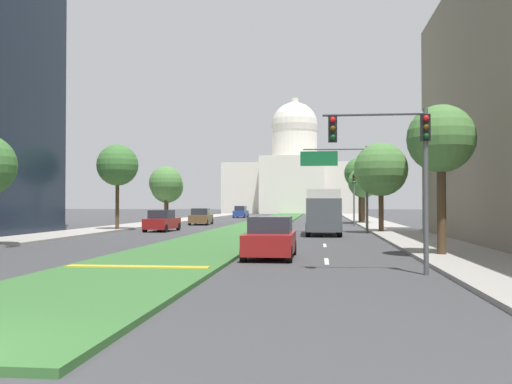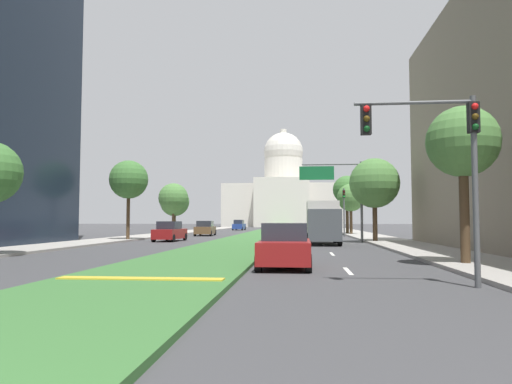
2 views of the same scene
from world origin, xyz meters
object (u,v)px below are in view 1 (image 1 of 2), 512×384
Objects in this scene: sedan_lead_stopped at (270,239)px; sedan_distant at (201,217)px; capitol_building at (294,178)px; street_tree_right_near at (441,140)px; street_tree_left_distant at (167,187)px; street_tree_right_mid at (381,170)px; sedan_very_far at (241,212)px; overhead_guide_sign at (342,171)px; street_tree_right_far at (364,183)px; sedan_far_horizon at (324,214)px; street_tree_right_distant at (360,174)px; street_tree_left_mid at (117,165)px; street_tree_left_far at (166,183)px; sedan_midblock at (162,221)px; traffic_light_near_right at (398,154)px; traffic_light_far_right at (354,192)px; box_truck_delivery at (324,211)px.

sedan_lead_stopped is 0.86× the size of sedan_distant.
street_tree_right_near is (10.89, -108.58, -3.32)m from capitol_building.
street_tree_left_distant reaches higher than sedan_distant.
street_tree_right_mid is 1.52× the size of sedan_very_far.
overhead_guide_sign reaches higher than street_tree_right_far.
street_tree_right_distant is at bearing -57.51° from sedan_far_horizon.
street_tree_right_mid is 46.59m from sedan_very_far.
street_tree_left_mid is 17.35m from street_tree_left_far.
street_tree_right_distant reaches higher than sedan_midblock.
street_tree_left_mid is 1.14× the size of street_tree_right_far.
capitol_building is at bearing 98.47° from street_tree_right_far.
capitol_building is at bearing 82.37° from sedan_very_far.
sedan_lead_stopped is at bearing 132.66° from traffic_light_near_right.
sedan_very_far is at bearing 89.55° from sedan_midblock.
street_tree_left_distant is 0.81× the size of street_tree_right_distant.
street_tree_right_near reaches higher than sedan_very_far.
street_tree_right_far is (1.35, 5.72, 1.12)m from traffic_light_far_right.
sedan_far_horizon is (12.78, 12.45, 0.06)m from sedan_distant.
street_tree_right_near is 37.64m from street_tree_right_far.
street_tree_left_mid is at bearing -106.30° from sedan_distant.
sedan_midblock is (3.80, -0.34, -4.49)m from street_tree_left_mid.
traffic_light_far_right is 1.26× the size of sedan_lead_stopped.
street_tree_right_distant is 1.70× the size of sedan_midblock.
street_tree_right_far is 0.96× the size of box_truck_delivery.
sedan_lead_stopped is at bearing -87.95° from capitol_building.
capitol_building is at bearing 94.19° from traffic_light_near_right.
sedan_lead_stopped reaches higher than sedan_midblock.
traffic_light_near_right is 69.84m from sedan_very_far.
street_tree_right_mid reaches higher than sedan_midblock.
sedan_lead_stopped is (-5.30, -32.91, -2.52)m from traffic_light_far_right.
street_tree_left_far reaches higher than box_truck_delivery.
sedan_lead_stopped is 47.34m from sedan_far_horizon.
sedan_far_horizon is (12.97, 26.41, 0.07)m from sedan_midblock.
traffic_light_near_right is 1.18× the size of sedan_far_horizon.
street_tree_left_distant is at bearing 119.94° from street_tree_right_near.
capitol_building is 47.15m from sedan_very_far.
street_tree_right_far is at bearing 80.98° from overhead_guide_sign.
street_tree_left_distant is 19.61m from sedan_far_horizon.
sedan_very_far is (-16.64, 43.34, -3.89)m from street_tree_right_mid.
street_tree_right_far is at bearing 90.50° from street_tree_right_near.
street_tree_left_far is at bearing -153.50° from sedan_far_horizon.
sedan_distant is at bearing 125.46° from box_truck_delivery.
capitol_building reaches higher than traffic_light_near_right.
street_tree_right_mid is at bearing 71.95° from sedan_lead_stopped.
street_tree_right_far is (10.57, -70.95, -3.71)m from capitol_building.
street_tree_left_mid is 1.10× the size of street_tree_left_far.
street_tree_right_far is at bearing -1.86° from street_tree_left_distant.
overhead_guide_sign reaches higher than street_tree_right_near.
street_tree_right_distant is at bearing 6.88° from street_tree_left_far.
traffic_light_near_right is at bearing -92.49° from street_tree_right_distant.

